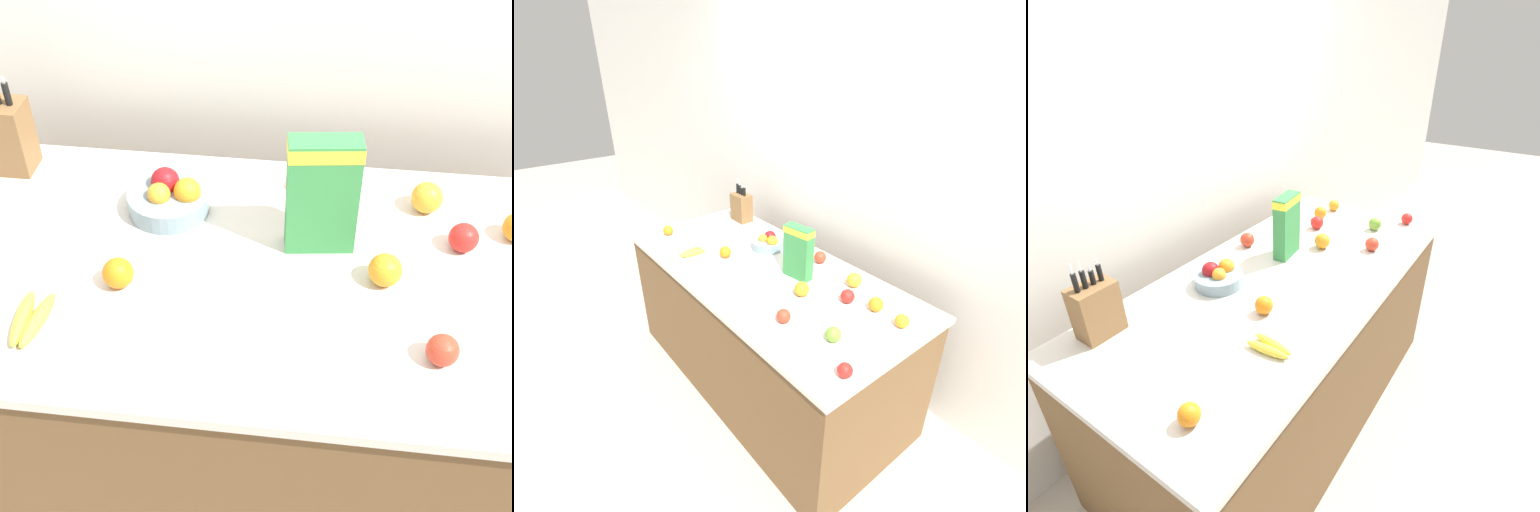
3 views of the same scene
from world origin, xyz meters
TOP-DOWN VIEW (x-y plane):
  - ground_plane at (0.00, 0.00)m, footprint 14.00×14.00m
  - wall_back at (0.00, 0.67)m, footprint 9.00×0.06m
  - counter at (0.00, 0.00)m, footprint 1.94×0.90m
  - knife_block at (-0.71, 0.33)m, footprint 0.15×0.11m
  - cereal_box at (0.19, 0.10)m, footprint 0.18×0.09m
  - fruit_bowl at (-0.21, 0.20)m, footprint 0.22×0.22m
  - banana_bunch at (-0.44, -0.24)m, footprint 0.09×0.17m
  - apple_leftmost at (0.71, -0.15)m, footprint 0.07×0.07m
  - apple_near_bananas at (0.15, 0.32)m, footprint 0.08×0.08m
  - apple_rightmost at (0.54, 0.13)m, footprint 0.07×0.07m
  - apple_front at (0.89, -0.28)m, footprint 0.07×0.07m
  - apple_by_knife_block at (0.47, -0.24)m, footprint 0.07×0.07m
  - orange_mid_left at (0.84, 0.18)m, footprint 0.07×0.07m
  - orange_mid_right at (0.46, 0.28)m, footprint 0.08×0.08m
  - orange_near_bowl at (0.35, -0.01)m, footprint 0.08×0.08m
  - orange_front_center at (-0.81, -0.23)m, footprint 0.07×0.07m
  - orange_front_right at (0.68, 0.19)m, footprint 0.08×0.08m
  - orange_front_left at (-0.27, -0.10)m, footprint 0.07×0.07m

SIDE VIEW (x-z plane):
  - ground_plane at x=0.00m, z-range 0.00..0.00m
  - counter at x=0.00m, z-range 0.00..0.86m
  - banana_bunch at x=-0.44m, z-range 0.86..0.89m
  - apple_front at x=0.89m, z-range 0.86..0.93m
  - orange_mid_left at x=0.84m, z-range 0.86..0.93m
  - orange_front_center at x=-0.81m, z-range 0.86..0.93m
  - apple_by_knife_block at x=0.47m, z-range 0.86..0.93m
  - apple_leftmost at x=0.71m, z-range 0.86..0.93m
  - apple_rightmost at x=0.54m, z-range 0.86..0.93m
  - orange_front_left at x=-0.27m, z-range 0.86..0.94m
  - orange_front_right at x=0.68m, z-range 0.86..0.94m
  - apple_near_bananas at x=0.15m, z-range 0.86..0.94m
  - fruit_bowl at x=-0.21m, z-range 0.85..0.95m
  - orange_near_bowl at x=0.35m, z-range 0.86..0.94m
  - orange_mid_right at x=0.46m, z-range 0.86..0.94m
  - knife_block at x=-0.71m, z-range 0.81..1.13m
  - cereal_box at x=0.19m, z-range 0.87..1.19m
  - wall_back at x=0.00m, z-range 0.00..2.60m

